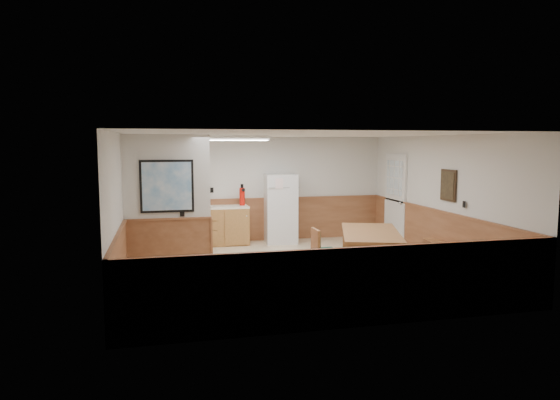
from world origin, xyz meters
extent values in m
plane|color=#C4B08D|center=(0.00, 0.00, 0.00)|extent=(6.00, 6.00, 0.00)
cube|color=white|center=(0.00, 0.00, 2.50)|extent=(6.00, 6.00, 0.02)
cube|color=silver|center=(0.00, 3.00, 1.25)|extent=(6.00, 0.02, 2.50)
cube|color=silver|center=(3.00, 0.00, 1.25)|extent=(0.02, 6.00, 2.50)
cube|color=silver|center=(-3.00, 0.00, 1.25)|extent=(0.02, 6.00, 2.50)
cube|color=#A16440|center=(0.00, 2.98, 0.50)|extent=(6.00, 0.04, 1.00)
cube|color=#A16440|center=(2.98, 0.00, 0.50)|extent=(0.04, 6.00, 1.00)
cube|color=#A16440|center=(-2.98, 0.00, 0.50)|extent=(0.04, 6.00, 1.00)
cube|color=silver|center=(-2.25, 0.20, 1.75)|extent=(1.50, 0.15, 1.50)
cube|color=#A16440|center=(-2.25, 0.20, 0.50)|extent=(1.50, 0.17, 1.00)
cube|color=black|center=(-2.25, 0.10, 1.60)|extent=(0.92, 0.03, 0.92)
cube|color=white|center=(-2.25, 0.09, 1.60)|extent=(0.84, 0.01, 0.84)
cube|color=#B1723F|center=(-1.10, 2.68, 0.43)|extent=(1.40, 0.60, 0.86)
cube|color=#B1723F|center=(-2.57, 2.68, 0.43)|extent=(0.06, 0.60, 0.86)
cube|color=#B1723F|center=(-1.83, 2.68, 0.43)|extent=(0.06, 0.60, 0.86)
cube|color=white|center=(-1.50, 2.68, 0.88)|extent=(2.20, 0.60, 0.04)
cube|color=white|center=(-1.50, 2.98, 0.95)|extent=(2.20, 0.02, 0.10)
cube|color=silver|center=(2.97, 1.90, 1.02)|extent=(0.05, 1.02, 2.15)
cube|color=silver|center=(2.96, 1.90, 1.02)|extent=(0.04, 0.90, 2.05)
cube|color=silver|center=(2.94, 1.90, 1.55)|extent=(0.02, 0.76, 0.80)
cube|color=silver|center=(-2.10, 2.98, 1.55)|extent=(0.80, 0.03, 1.00)
cube|color=white|center=(-2.10, 2.96, 1.55)|extent=(0.70, 0.01, 0.90)
cube|color=#342414|center=(2.97, -0.30, 1.55)|extent=(0.03, 0.50, 0.60)
cube|color=black|center=(2.95, -0.30, 1.55)|extent=(0.01, 0.42, 0.52)
cube|color=silver|center=(-0.80, 1.30, 2.45)|extent=(1.20, 0.30, 0.08)
cube|color=white|center=(-0.80, 1.30, 2.40)|extent=(1.15, 0.25, 0.01)
cube|color=white|center=(0.38, 2.63, 0.81)|extent=(0.77, 0.75, 1.63)
cube|color=silver|center=(0.67, 2.27, 1.48)|extent=(0.03, 0.02, 0.21)
cube|color=silver|center=(0.67, 2.27, 0.98)|extent=(0.03, 0.02, 0.38)
cube|color=#A9753E|center=(1.33, -0.46, 0.72)|extent=(1.59, 2.21, 0.05)
cube|color=#A9753E|center=(1.33, -0.46, 0.65)|extent=(1.46, 2.08, 0.10)
cube|color=#A9753E|center=(0.61, -1.21, 0.35)|extent=(0.09, 0.09, 0.70)
cube|color=#A9753E|center=(1.22, 0.57, 0.35)|extent=(0.09, 0.09, 0.70)
cube|color=#A9753E|center=(1.44, -1.49, 0.35)|extent=(0.09, 0.09, 0.70)
cube|color=#A9753E|center=(2.05, 0.28, 0.35)|extent=(0.09, 0.09, 0.70)
cube|color=#A9753E|center=(2.80, -0.53, 0.42)|extent=(0.53, 1.49, 0.05)
cube|color=#A9753E|center=(2.80, -1.21, 0.20)|extent=(0.31, 0.10, 0.40)
cube|color=#A9753E|center=(2.80, 0.15, 0.20)|extent=(0.31, 0.10, 0.40)
cube|color=#A9753E|center=(0.44, -0.52, 0.42)|extent=(0.41, 0.41, 0.06)
cube|color=#0F4B3B|center=(0.44, -0.52, 0.47)|extent=(0.37, 0.37, 0.03)
cube|color=#A9753E|center=(0.27, -0.52, 0.65)|extent=(0.05, 0.41, 0.40)
cube|color=#0F4B3B|center=(0.09, -0.52, 0.65)|extent=(0.02, 0.35, 0.34)
cube|color=#A9753E|center=(0.27, -0.70, 0.20)|extent=(0.04, 0.04, 0.39)
cube|color=#A9753E|center=(0.27, -0.34, 0.20)|extent=(0.04, 0.04, 0.39)
cube|color=#A9753E|center=(0.62, -0.70, 0.20)|extent=(0.04, 0.04, 0.39)
cube|color=#A9753E|center=(0.62, -0.34, 0.20)|extent=(0.04, 0.04, 0.39)
cylinder|color=red|center=(-0.52, 2.73, 1.11)|extent=(0.16, 0.16, 0.41)
cylinder|color=black|center=(-0.52, 2.73, 1.36)|extent=(0.07, 0.07, 0.09)
cylinder|color=green|center=(-2.25, 2.71, 1.00)|extent=(0.07, 0.07, 0.19)
camera|label=1|loc=(-2.32, -8.76, 2.33)|focal=32.00mm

